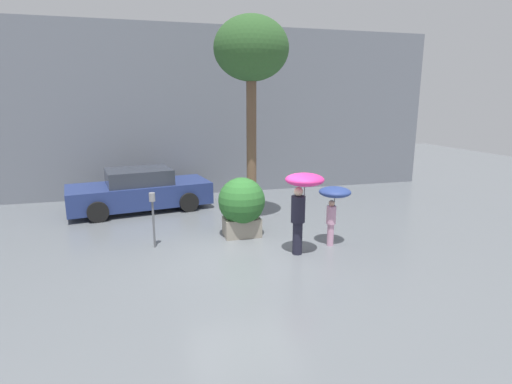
{
  "coord_description": "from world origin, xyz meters",
  "views": [
    {
      "loc": [
        -1.84,
        -8.28,
        3.38
      ],
      "look_at": [
        0.77,
        1.6,
        1.05
      ],
      "focal_mm": 28.0,
      "sensor_mm": 36.0,
      "label": 1
    }
  ],
  "objects_px": {
    "planter_box": "(242,205)",
    "parked_car_near": "(140,191)",
    "person_adult": "(302,193)",
    "person_child": "(334,198)",
    "parking_meter": "(153,209)",
    "street_tree": "(251,53)"
  },
  "relations": [
    {
      "from": "street_tree",
      "to": "parking_meter",
      "type": "xyz_separation_m",
      "value": [
        -2.76,
        -1.54,
        -3.68
      ]
    },
    {
      "from": "parking_meter",
      "to": "person_child",
      "type": "bearing_deg",
      "value": -12.24
    },
    {
      "from": "person_adult",
      "to": "parked_car_near",
      "type": "bearing_deg",
      "value": 172.67
    },
    {
      "from": "person_adult",
      "to": "parked_car_near",
      "type": "height_order",
      "value": "person_adult"
    },
    {
      "from": "planter_box",
      "to": "person_child",
      "type": "bearing_deg",
      "value": -31.26
    },
    {
      "from": "person_adult",
      "to": "person_child",
      "type": "relative_size",
      "value": 1.32
    },
    {
      "from": "planter_box",
      "to": "person_adult",
      "type": "xyz_separation_m",
      "value": [
        1.0,
        -1.61,
        0.6
      ]
    },
    {
      "from": "street_tree",
      "to": "parked_car_near",
      "type": "bearing_deg",
      "value": 146.4
    },
    {
      "from": "parked_car_near",
      "to": "planter_box",
      "type": "bearing_deg",
      "value": -152.75
    },
    {
      "from": "person_child",
      "to": "parked_car_near",
      "type": "height_order",
      "value": "person_child"
    },
    {
      "from": "planter_box",
      "to": "person_adult",
      "type": "relative_size",
      "value": 0.81
    },
    {
      "from": "parked_car_near",
      "to": "parking_meter",
      "type": "height_order",
      "value": "parking_meter"
    },
    {
      "from": "parked_car_near",
      "to": "street_tree",
      "type": "height_order",
      "value": "street_tree"
    },
    {
      "from": "planter_box",
      "to": "parking_meter",
      "type": "height_order",
      "value": "planter_box"
    },
    {
      "from": "planter_box",
      "to": "street_tree",
      "type": "distance_m",
      "value": 4.04
    },
    {
      "from": "street_tree",
      "to": "parking_meter",
      "type": "height_order",
      "value": "street_tree"
    },
    {
      "from": "planter_box",
      "to": "parked_car_near",
      "type": "relative_size",
      "value": 0.33
    },
    {
      "from": "person_adult",
      "to": "street_tree",
      "type": "height_order",
      "value": "street_tree"
    },
    {
      "from": "planter_box",
      "to": "person_adult",
      "type": "distance_m",
      "value": 1.99
    },
    {
      "from": "person_child",
      "to": "street_tree",
      "type": "distance_m",
      "value": 4.47
    },
    {
      "from": "planter_box",
      "to": "person_adult",
      "type": "bearing_deg",
      "value": -58.31
    },
    {
      "from": "person_adult",
      "to": "person_child",
      "type": "distance_m",
      "value": 1.09
    }
  ]
}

